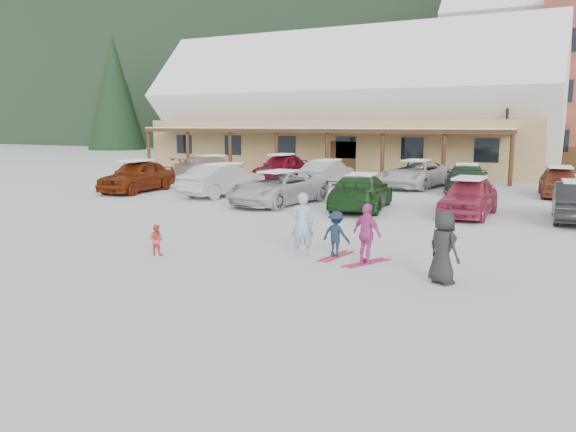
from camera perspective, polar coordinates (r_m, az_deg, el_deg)
The scene contains 25 objects.
ground at distance 13.88m, azimuth -3.01°, elevation -4.58°, with size 160.00×160.00×0.00m, color white.
forested_hillside at distance 98.11m, azimuth 24.23°, elevation 17.74°, with size 300.00×70.00×38.00m, color black.
day_lodge at distance 42.62m, azimuth 5.65°, elevation 10.12°, with size 29.12×12.50×10.38m.
lamp_post at distance 36.33m, azimuth 21.36°, elevation 9.28°, with size 0.50×0.25×6.58m.
conifer_0 at distance 53.05m, azimuth -11.13°, elevation 11.71°, with size 4.40×4.40×10.20m.
conifer_2 at distance 65.14m, azimuth -7.28°, elevation 12.35°, with size 5.28×5.28×12.24m.
conifer_3 at distance 55.65m, azimuth 26.96°, elevation 10.18°, with size 3.96×3.96×9.18m.
adult_skier at distance 14.25m, azimuth 1.44°, elevation -0.84°, with size 0.60×0.39×1.63m, color #90ABC7.
toddler_red at distance 14.79m, azimuth -13.24°, elevation -2.36°, with size 0.39×0.30×0.80m, color #D14B39.
child_navy at distance 14.21m, azimuth 4.92°, elevation -1.86°, with size 0.76×0.43×1.17m, color #16253A.
skis_child_navy at distance 14.33m, azimuth 4.89°, elevation -4.09°, with size 0.20×1.40×0.03m, color #AB1842.
child_magenta at distance 13.59m, azimuth 8.03°, elevation -1.79°, with size 0.86×0.36×1.47m, color #C64195.
skis_child_magenta at distance 13.74m, azimuth 7.96°, elevation -4.74°, with size 0.20×1.40×0.03m, color #AB1842.
bystander_dark at distance 12.22m, azimuth 15.49°, elevation -3.06°, with size 0.77×0.50×1.57m, color black.
parked_car_0 at distance 28.79m, azimuth -15.07°, elevation 3.94°, with size 1.85×4.61×1.57m, color #67220B.
parked_car_1 at distance 26.40m, azimuth -6.59°, elevation 3.66°, with size 1.59×4.56×1.50m, color #AFB1B4.
parked_car_2 at distance 23.45m, azimuth -1.02°, elevation 2.88°, with size 2.31×5.02×1.39m, color silver.
parked_car_3 at distance 22.22m, azimuth 7.45°, elevation 2.44°, with size 1.95×4.79×1.39m, color #194019.
parked_car_4 at distance 21.52m, azimuth 17.88°, elevation 1.85°, with size 1.65×4.11×1.40m, color #AB304C.
parked_car_7 at distance 34.43m, azimuth -7.87°, elevation 4.90°, with size 2.02×4.97×1.44m, color gray.
parked_car_8 at distance 33.21m, azimuth -0.67°, elevation 4.94°, with size 1.86×4.62×1.57m, color maroon.
parked_car_9 at distance 30.74m, azimuth 4.03°, elevation 4.40°, with size 1.48×4.23×1.39m, color #9A9A9E.
parked_car_10 at distance 30.35m, azimuth 12.79°, elevation 4.18°, with size 2.41×5.24×1.45m, color silver.
parked_car_11 at distance 28.70m, azimuth 17.68°, elevation 3.63°, with size 1.96×4.81×1.40m, color #1F3B27.
parked_car_12 at distance 28.84m, azimuth 25.82°, elevation 3.16°, with size 1.64×4.08×1.39m, color brown.
Camera 1 is at (6.83, -11.61, 3.34)m, focal length 35.00 mm.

